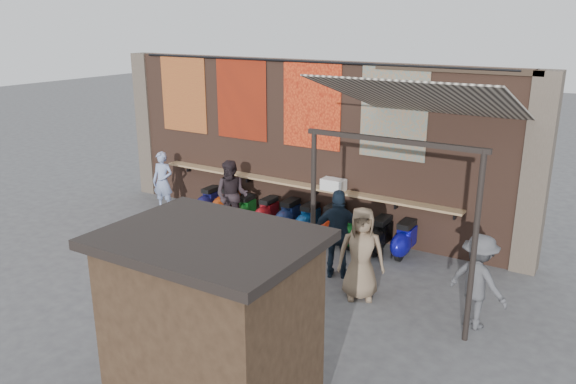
{
  "coord_description": "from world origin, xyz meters",
  "views": [
    {
      "loc": [
        6.66,
        -8.76,
        4.88
      ],
      "look_at": [
        0.46,
        1.2,
        1.27
      ],
      "focal_mm": 35.0,
      "sensor_mm": 36.0,
      "label": 1
    }
  ],
  "objects_px": {
    "scooter_stool_1": "(228,202)",
    "scooter_stool_3": "(267,213)",
    "shopper_navy": "(339,234)",
    "scooter_stool_5": "(308,220)",
    "diner_right": "(232,196)",
    "scooter_stool_7": "(355,232)",
    "market_stall": "(213,335)",
    "scooter_stool_2": "(245,209)",
    "scooter_stool_4": "(289,216)",
    "scooter_stool_0": "(209,201)",
    "scooter_stool_6": "(333,223)",
    "shopper_grey": "(478,281)",
    "scooter_stool_9": "(405,240)",
    "shelf_box": "(333,185)",
    "diner_left": "(163,181)",
    "shopper_tan": "(361,253)",
    "scooter_stool_8": "(380,236)"
  },
  "relations": [
    {
      "from": "scooter_stool_9",
      "to": "scooter_stool_7",
      "type": "bearing_deg",
      "value": -177.81
    },
    {
      "from": "market_stall",
      "to": "shopper_grey",
      "type": "bearing_deg",
      "value": 60.88
    },
    {
      "from": "scooter_stool_0",
      "to": "shopper_navy",
      "type": "relative_size",
      "value": 0.42
    },
    {
      "from": "scooter_stool_4",
      "to": "scooter_stool_9",
      "type": "xyz_separation_m",
      "value": [
        2.91,
        0.01,
        0.01
      ]
    },
    {
      "from": "scooter_stool_6",
      "to": "scooter_stool_7",
      "type": "height_order",
      "value": "scooter_stool_6"
    },
    {
      "from": "shopper_tan",
      "to": "market_stall",
      "type": "relative_size",
      "value": 0.72
    },
    {
      "from": "scooter_stool_0",
      "to": "scooter_stool_3",
      "type": "height_order",
      "value": "scooter_stool_3"
    },
    {
      "from": "scooter_stool_5",
      "to": "scooter_stool_0",
      "type": "bearing_deg",
      "value": -179.24
    },
    {
      "from": "shelf_box",
      "to": "shopper_grey",
      "type": "height_order",
      "value": "shopper_grey"
    },
    {
      "from": "scooter_stool_4",
      "to": "scooter_stool_9",
      "type": "distance_m",
      "value": 2.91
    },
    {
      "from": "diner_left",
      "to": "shopper_tan",
      "type": "height_order",
      "value": "shopper_tan"
    },
    {
      "from": "scooter_stool_2",
      "to": "scooter_stool_6",
      "type": "height_order",
      "value": "scooter_stool_6"
    },
    {
      "from": "scooter_stool_4",
      "to": "scooter_stool_3",
      "type": "bearing_deg",
      "value": -175.83
    },
    {
      "from": "scooter_stool_3",
      "to": "scooter_stool_5",
      "type": "xyz_separation_m",
      "value": [
        1.14,
        0.04,
        0.02
      ]
    },
    {
      "from": "scooter_stool_6",
      "to": "scooter_stool_7",
      "type": "relative_size",
      "value": 1.19
    },
    {
      "from": "scooter_stool_1",
      "to": "scooter_stool_5",
      "type": "xyz_separation_m",
      "value": [
        2.39,
        -0.01,
        -0.03
      ]
    },
    {
      "from": "scooter_stool_1",
      "to": "shopper_navy",
      "type": "xyz_separation_m",
      "value": [
        3.99,
        -1.61,
        0.49
      ]
    },
    {
      "from": "scooter_stool_9",
      "to": "shopper_navy",
      "type": "xyz_separation_m",
      "value": [
        -0.76,
        -1.62,
        0.51
      ]
    },
    {
      "from": "scooter_stool_6",
      "to": "shopper_grey",
      "type": "relative_size",
      "value": 0.55
    },
    {
      "from": "scooter_stool_1",
      "to": "scooter_stool_6",
      "type": "xyz_separation_m",
      "value": [
        3.02,
        0.01,
        0.02
      ]
    },
    {
      "from": "scooter_stool_7",
      "to": "shopper_tan",
      "type": "height_order",
      "value": "shopper_tan"
    },
    {
      "from": "scooter_stool_3",
      "to": "scooter_stool_6",
      "type": "relative_size",
      "value": 0.86
    },
    {
      "from": "shelf_box",
      "to": "diner_right",
      "type": "xyz_separation_m",
      "value": [
        -2.26,
        -0.9,
        -0.4
      ]
    },
    {
      "from": "scooter_stool_5",
      "to": "diner_right",
      "type": "height_order",
      "value": "diner_right"
    },
    {
      "from": "scooter_stool_9",
      "to": "diner_left",
      "type": "height_order",
      "value": "diner_left"
    },
    {
      "from": "scooter_stool_2",
      "to": "shopper_tan",
      "type": "height_order",
      "value": "shopper_tan"
    },
    {
      "from": "scooter_stool_0",
      "to": "scooter_stool_5",
      "type": "distance_m",
      "value": 2.96
    },
    {
      "from": "scooter_stool_6",
      "to": "scooter_stool_8",
      "type": "relative_size",
      "value": 1.08
    },
    {
      "from": "scooter_stool_3",
      "to": "shopper_grey",
      "type": "height_order",
      "value": "shopper_grey"
    },
    {
      "from": "scooter_stool_7",
      "to": "shelf_box",
      "type": "bearing_deg",
      "value": 155.9
    },
    {
      "from": "scooter_stool_1",
      "to": "shopper_navy",
      "type": "bearing_deg",
      "value": -22.02
    },
    {
      "from": "shopper_tan",
      "to": "scooter_stool_6",
      "type": "bearing_deg",
      "value": 100.45
    },
    {
      "from": "diner_left",
      "to": "market_stall",
      "type": "bearing_deg",
      "value": -54.09
    },
    {
      "from": "shelf_box",
      "to": "diner_left",
      "type": "height_order",
      "value": "diner_left"
    },
    {
      "from": "scooter_stool_0",
      "to": "scooter_stool_7",
      "type": "relative_size",
      "value": 1.0
    },
    {
      "from": "scooter_stool_0",
      "to": "diner_right",
      "type": "height_order",
      "value": "diner_right"
    },
    {
      "from": "scooter_stool_0",
      "to": "shopper_grey",
      "type": "height_order",
      "value": "shopper_grey"
    },
    {
      "from": "shelf_box",
      "to": "scooter_stool_2",
      "type": "distance_m",
      "value": 2.49
    },
    {
      "from": "scooter_stool_3",
      "to": "shopper_navy",
      "type": "bearing_deg",
      "value": -29.79
    },
    {
      "from": "scooter_stool_2",
      "to": "scooter_stool_4",
      "type": "bearing_deg",
      "value": 1.42
    },
    {
      "from": "scooter_stool_0",
      "to": "scooter_stool_2",
      "type": "distance_m",
      "value": 1.16
    },
    {
      "from": "scooter_stool_1",
      "to": "scooter_stool_3",
      "type": "height_order",
      "value": "scooter_stool_1"
    },
    {
      "from": "scooter_stool_5",
      "to": "scooter_stool_6",
      "type": "height_order",
      "value": "scooter_stool_6"
    },
    {
      "from": "scooter_stool_9",
      "to": "shopper_grey",
      "type": "height_order",
      "value": "shopper_grey"
    },
    {
      "from": "scooter_stool_7",
      "to": "shopper_tan",
      "type": "bearing_deg",
      "value": -62.35
    },
    {
      "from": "diner_left",
      "to": "shopper_grey",
      "type": "height_order",
      "value": "shopper_grey"
    },
    {
      "from": "market_stall",
      "to": "diner_left",
      "type": "bearing_deg",
      "value": 137.69
    },
    {
      "from": "scooter_stool_7",
      "to": "market_stall",
      "type": "bearing_deg",
      "value": -81.14
    },
    {
      "from": "scooter_stool_0",
      "to": "scooter_stool_6",
      "type": "relative_size",
      "value": 0.84
    },
    {
      "from": "shopper_tan",
      "to": "shopper_navy",
      "type": "bearing_deg",
      "value": 115.07
    }
  ]
}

